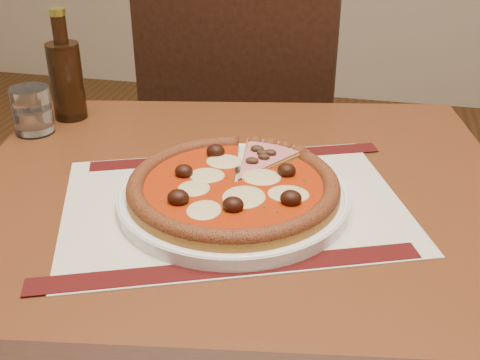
% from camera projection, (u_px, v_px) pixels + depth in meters
% --- Properties ---
extents(table, '(0.94, 0.94, 0.75)m').
position_uv_depth(table, '(237.00, 266.00, 0.87)').
color(table, maroon).
rests_on(table, ground).
extents(chair_far, '(0.46, 0.46, 0.96)m').
position_uv_depth(chair_far, '(244.00, 133.00, 1.54)').
color(chair_far, black).
rests_on(chair_far, ground).
extents(placemat, '(0.55, 0.48, 0.00)m').
position_uv_depth(placemat, '(234.00, 204.00, 0.83)').
color(placemat, beige).
rests_on(placemat, table).
extents(plate, '(0.32, 0.32, 0.02)m').
position_uv_depth(plate, '(233.00, 198.00, 0.82)').
color(plate, white).
rests_on(plate, placemat).
extents(pizza, '(0.29, 0.29, 0.04)m').
position_uv_depth(pizza, '(233.00, 185.00, 0.81)').
color(pizza, '#A26E27').
rests_on(pizza, plate).
extents(ham_slice, '(0.10, 0.15, 0.02)m').
position_uv_depth(ham_slice, '(270.00, 163.00, 0.88)').
color(ham_slice, '#A26E27').
rests_on(ham_slice, plate).
extents(water_glass, '(0.08, 0.08, 0.08)m').
position_uv_depth(water_glass, '(32.00, 110.00, 1.03)').
color(water_glass, white).
rests_on(water_glass, table).
extents(bottle, '(0.06, 0.06, 0.20)m').
position_uv_depth(bottle, '(66.00, 77.00, 1.07)').
color(bottle, black).
rests_on(bottle, table).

